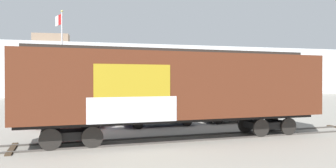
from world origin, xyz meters
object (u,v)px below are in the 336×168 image
object	(u,v)px
parked_car_black	(232,110)
parked_car_blue	(158,112)
flagpole	(61,48)
freight_car	(179,87)
parked_car_red	(71,114)

from	to	relation	value
parked_car_black	parked_car_blue	bearing A→B (deg)	-175.58
flagpole	parked_car_black	size ratio (longest dim) A/B	1.87
parked_car_black	freight_car	bearing A→B (deg)	-135.82
freight_car	parked_car_black	size ratio (longest dim) A/B	3.35
freight_car	parked_car_black	bearing A→B (deg)	44.18
flagpole	parked_car_blue	size ratio (longest dim) A/B	1.74
flagpole	parked_car_red	world-z (taller)	flagpole
freight_car	parked_car_blue	distance (m)	5.23
parked_car_red	parked_car_blue	distance (m)	5.35
freight_car	flagpole	distance (m)	14.01
flagpole	parked_car_blue	world-z (taller)	flagpole
parked_car_blue	parked_car_black	world-z (taller)	parked_car_blue
parked_car_red	parked_car_blue	size ratio (longest dim) A/B	0.92
freight_car	parked_car_blue	size ratio (longest dim) A/B	3.11
flagpole	parked_car_red	bearing A→B (deg)	-82.00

